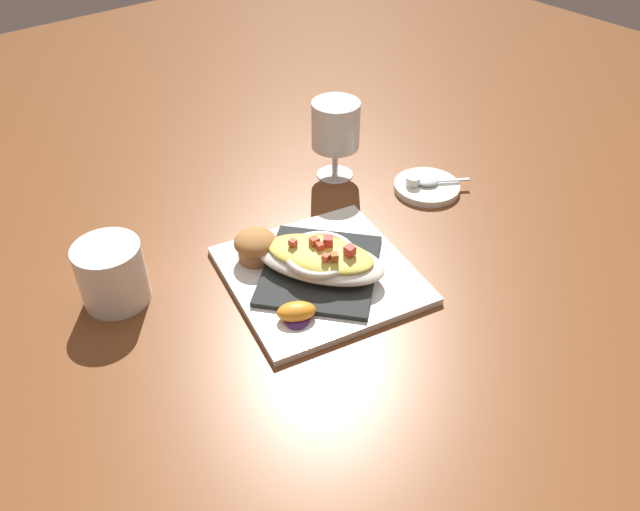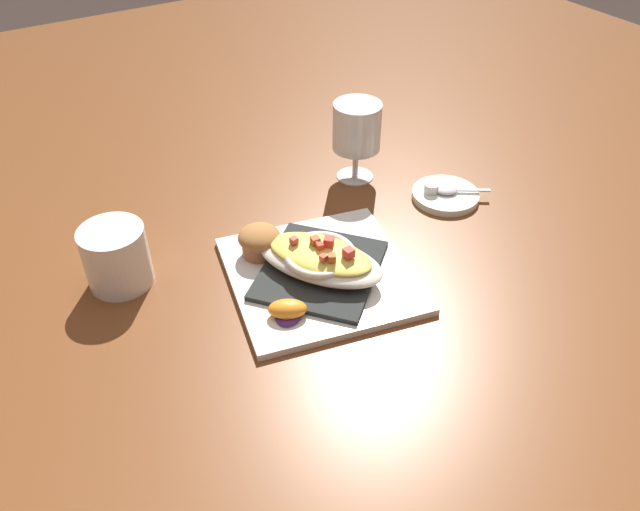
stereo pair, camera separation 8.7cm
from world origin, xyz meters
The scene contains 11 objects.
ground_plane centered at (0.00, 0.00, 0.00)m, with size 2.60×2.60×0.00m, color brown.
square_plate centered at (0.00, 0.00, 0.01)m, with size 0.25×0.25×0.01m, color white.
folded_napkin centered at (0.00, 0.00, 0.01)m, with size 0.16×0.18×0.01m, color #292D2C.
gratin_dish centered at (0.00, 0.00, 0.04)m, with size 0.21×0.18×0.05m.
muffin centered at (-0.08, -0.05, 0.03)m, with size 0.06×0.06×0.05m.
orange_garnish centered at (0.05, -0.08, 0.02)m, with size 0.06×0.06×0.02m.
coffee_mug centered at (-0.14, -0.24, 0.04)m, with size 0.10×0.10×0.09m.
stemmed_glass centered at (-0.20, 0.20, 0.09)m, with size 0.08×0.08×0.14m.
creamer_saucer centered at (-0.06, 0.29, 0.01)m, with size 0.11×0.11×0.01m, color white.
spoon centered at (-0.06, 0.29, 0.02)m, with size 0.07×0.09×0.01m.
creamer_cup_0 centered at (-0.08, 0.27, 0.02)m, with size 0.02×0.02×0.02m, color white.
Camera 2 is at (0.58, -0.36, 0.59)m, focal length 35.25 mm.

